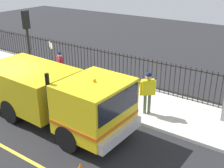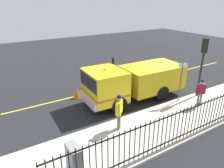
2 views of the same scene
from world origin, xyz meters
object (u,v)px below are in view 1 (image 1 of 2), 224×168
at_px(pedestrian_distant, 60,64).
at_px(street_sign, 52,61).
at_px(traffic_light_near, 27,33).
at_px(work_truck, 59,94).
at_px(worker_standing, 148,89).

distance_m(pedestrian_distant, street_sign, 1.29).
distance_m(traffic_light_near, street_sign, 1.95).
height_order(pedestrian_distant, street_sign, street_sign).
height_order(traffic_light_near, street_sign, traffic_light_near).
bearing_deg(work_truck, street_sign, -127.98).
distance_m(worker_standing, street_sign, 4.74).
relative_size(worker_standing, pedestrian_distant, 1.11).
bearing_deg(pedestrian_distant, work_truck, 157.45).
height_order(worker_standing, pedestrian_distant, worker_standing).
distance_m(work_truck, street_sign, 2.95).
distance_m(work_truck, traffic_light_near, 4.57).
bearing_deg(traffic_light_near, pedestrian_distant, 128.33).
relative_size(pedestrian_distant, traffic_light_near, 0.44).
relative_size(work_truck, worker_standing, 3.70).
bearing_deg(work_truck, worker_standing, 137.19).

